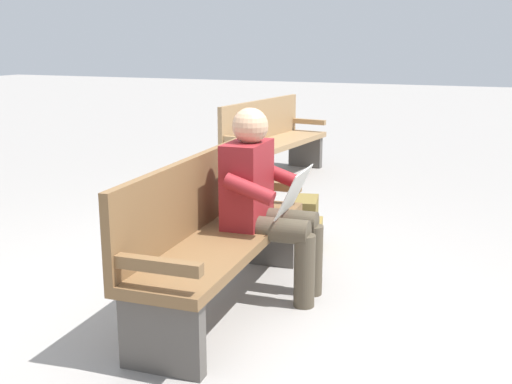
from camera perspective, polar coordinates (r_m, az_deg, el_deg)
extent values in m
plane|color=gray|center=(3.85, -2.90, -10.43)|extent=(40.00, 40.00, 0.00)
cube|color=brown|center=(3.70, -2.98, -4.48)|extent=(1.82, 0.58, 0.06)
cube|color=brown|center=(3.71, -6.11, -0.38)|extent=(1.80, 0.15, 0.45)
cube|color=brown|center=(4.43, 1.11, 0.60)|extent=(0.09, 0.48, 0.06)
cube|color=brown|center=(2.93, -9.30, -6.54)|extent=(0.09, 0.48, 0.06)
cube|color=#4C4742|center=(4.49, 0.89, -4.21)|extent=(0.10, 0.44, 0.39)
cube|color=#4C4742|center=(3.11, -8.59, -12.74)|extent=(0.10, 0.44, 0.39)
cube|color=maroon|center=(3.86, -0.80, 0.75)|extent=(0.41, 0.24, 0.52)
sphere|color=tan|center=(3.79, -0.53, 6.04)|extent=(0.22, 0.22, 0.22)
cylinder|color=#4C4233|center=(3.95, 2.58, -2.63)|extent=(0.17, 0.43, 0.15)
cylinder|color=#4C4233|center=(3.76, 1.71, -3.44)|extent=(0.17, 0.43, 0.15)
cylinder|color=#4C4233|center=(3.97, 5.17, -6.20)|extent=(0.13, 0.13, 0.45)
cylinder|color=#4C4233|center=(3.79, 4.43, -7.17)|extent=(0.13, 0.13, 0.45)
cylinder|color=maroon|center=(4.04, 1.69, 1.73)|extent=(0.11, 0.32, 0.18)
cylinder|color=maroon|center=(3.60, -0.60, 0.23)|extent=(0.11, 0.32, 0.18)
cube|color=silver|center=(3.77, 3.49, 0.04)|extent=(0.41, 0.15, 0.27)
cube|color=brown|center=(4.85, 4.22, -2.83)|extent=(0.37, 0.29, 0.39)
cube|color=olive|center=(4.86, 5.77, -3.57)|extent=(0.23, 0.09, 0.18)
cube|color=#9E7A51|center=(7.23, 1.94, 4.50)|extent=(1.84, 0.67, 0.06)
cube|color=#9E7A51|center=(7.29, 0.43, 6.61)|extent=(1.79, 0.25, 0.45)
cube|color=#9E7A51|center=(7.97, 4.71, 6.41)|extent=(0.11, 0.48, 0.06)
cube|color=#9E7A51|center=(6.47, -1.45, 4.76)|extent=(0.11, 0.48, 0.06)
cube|color=#4C4742|center=(7.98, 4.51, 3.70)|extent=(0.13, 0.44, 0.39)
cube|color=#4C4742|center=(6.58, -1.21, 1.59)|extent=(0.13, 0.44, 0.39)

